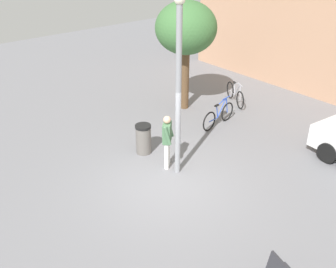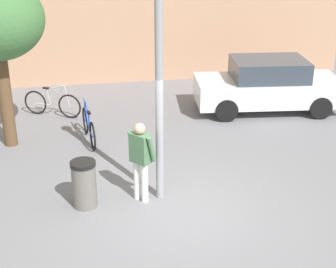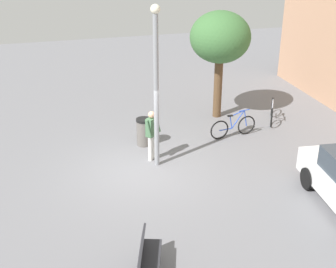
# 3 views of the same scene
# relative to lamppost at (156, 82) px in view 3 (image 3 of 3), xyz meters

# --- Properties ---
(ground_plane) EXTENTS (36.00, 36.00, 0.00)m
(ground_plane) POSITION_rel_lamppost_xyz_m (0.24, -0.56, -2.76)
(ground_plane) COLOR slate
(lamppost) EXTENTS (0.28, 0.28, 4.98)m
(lamppost) POSITION_rel_lamppost_xyz_m (0.00, 0.00, 0.00)
(lamppost) COLOR gray
(lamppost) RESTS_ON ground_plane
(person_by_lamppost) EXTENTS (0.56, 0.59, 1.67)m
(person_by_lamppost) POSITION_rel_lamppost_xyz_m (-0.39, -0.06, -1.80)
(person_by_lamppost) COLOR white
(person_by_lamppost) RESTS_ON ground_plane
(park_bench) EXTENTS (1.67, 0.93, 0.92)m
(park_bench) POSITION_rel_lamppost_xyz_m (5.00, -1.48, -2.22)
(park_bench) COLOR #2D2D33
(park_bench) RESTS_ON ground_plane
(plaza_tree) EXTENTS (2.25, 2.25, 4.11)m
(plaza_tree) POSITION_rel_lamppost_xyz_m (-3.27, 3.25, 0.34)
(plaza_tree) COLOR brown
(plaza_tree) RESTS_ON ground_plane
(bicycle_blue) EXTENTS (0.29, 1.80, 0.97)m
(bicycle_blue) POSITION_rel_lamppost_xyz_m (-1.32, 3.13, -2.38)
(bicycle_blue) COLOR black
(bicycle_blue) RESTS_ON ground_plane
(bicycle_silver) EXTENTS (1.63, 0.88, 0.97)m
(bicycle_silver) POSITION_rel_lamppost_xyz_m (-2.28, 5.11, -2.38)
(bicycle_silver) COLOR black
(bicycle_silver) RESTS_ON ground_plane
(trash_bin) EXTENTS (0.50, 0.50, 0.97)m
(trash_bin) POSITION_rel_lamppost_xyz_m (-1.51, -0.09, -2.27)
(trash_bin) COLOR #66605B
(trash_bin) RESTS_ON ground_plane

